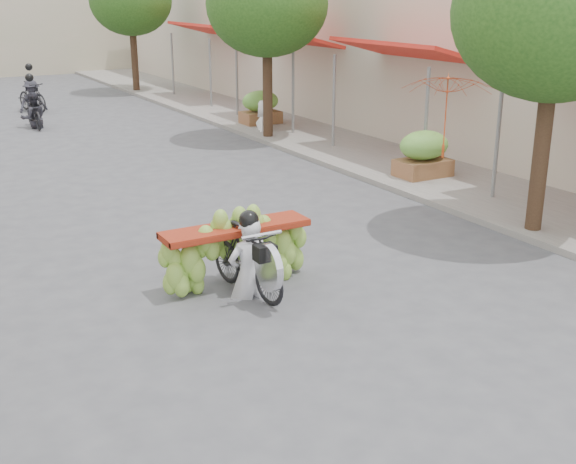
{
  "coord_description": "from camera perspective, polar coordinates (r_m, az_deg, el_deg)",
  "views": [
    {
      "loc": [
        -4.4,
        -4.44,
        4.11
      ],
      "look_at": [
        0.07,
        3.42,
        1.1
      ],
      "focal_mm": 45.0,
      "sensor_mm": 36.0,
      "label": 1
    }
  ],
  "objects": [
    {
      "name": "produce_crate_far",
      "position": [
        23.27,
        -2.19,
        10.02
      ],
      "size": [
        1.2,
        0.88,
        1.16
      ],
      "color": "brown",
      "rests_on": "ground"
    },
    {
      "name": "street_tree_near",
      "position": [
        12.93,
        20.48,
        15.87
      ],
      "size": [
        3.4,
        3.4,
        5.25
      ],
      "color": "#3A2719",
      "rests_on": "ground"
    },
    {
      "name": "banana_motorbike",
      "position": [
        10.26,
        -3.58,
        -1.0
      ],
      "size": [
        2.2,
        1.88,
        2.13
      ],
      "color": "black",
      "rests_on": "ground"
    },
    {
      "name": "street_tree_mid",
      "position": [
        20.88,
        -1.68,
        17.52
      ],
      "size": [
        3.4,
        3.4,
        5.25
      ],
      "color": "#3A2719",
      "rests_on": "ground"
    },
    {
      "name": "market_umbrella",
      "position": [
        15.79,
        12.74,
        12.17
      ],
      "size": [
        2.55,
        2.55,
        1.82
      ],
      "rotation": [
        0.0,
        0.0,
        0.33
      ],
      "color": "#BB4319",
      "rests_on": "ground"
    },
    {
      "name": "ground",
      "position": [
        7.48,
        13.08,
        -15.47
      ],
      "size": [
        120.0,
        120.0,
        0.0
      ],
      "primitive_type": "plane",
      "color": "#4E4E53",
      "rests_on": "ground"
    },
    {
      "name": "pedestrian",
      "position": [
        22.11,
        -1.82,
        10.37
      ],
      "size": [
        1.0,
        1.0,
        1.79
      ],
      "rotation": [
        0.0,
        0.0,
        3.93
      ],
      "color": "white",
      "rests_on": "ground"
    },
    {
      "name": "shophouse_row_right",
      "position": [
        24.69,
        12.49,
        15.43
      ],
      "size": [
        9.77,
        40.0,
        6.0
      ],
      "color": "beige",
      "rests_on": "ground"
    },
    {
      "name": "bg_motorbike_a",
      "position": [
        24.46,
        -19.55,
        9.46
      ],
      "size": [
        0.8,
        1.67,
        1.95
      ],
      "color": "black",
      "rests_on": "ground"
    },
    {
      "name": "sidewalk_right",
      "position": [
        22.89,
        0.79,
        8.23
      ],
      "size": [
        4.0,
        60.0,
        0.12
      ],
      "primitive_type": "cube",
      "color": "gray",
      "rests_on": "ground"
    },
    {
      "name": "street_tree_far",
      "position": [
        31.98,
        -12.32,
        17.44
      ],
      "size": [
        3.4,
        3.4,
        5.25
      ],
      "color": "#3A2719",
      "rests_on": "ground"
    },
    {
      "name": "bg_motorbike_b",
      "position": [
        27.96,
        -19.63,
        10.65
      ],
      "size": [
        1.18,
        1.89,
        1.95
      ],
      "color": "black",
      "rests_on": "ground"
    },
    {
      "name": "produce_crate_mid",
      "position": [
        16.69,
        10.68,
        6.36
      ],
      "size": [
        1.2,
        0.88,
        1.16
      ],
      "color": "brown",
      "rests_on": "ground"
    }
  ]
}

